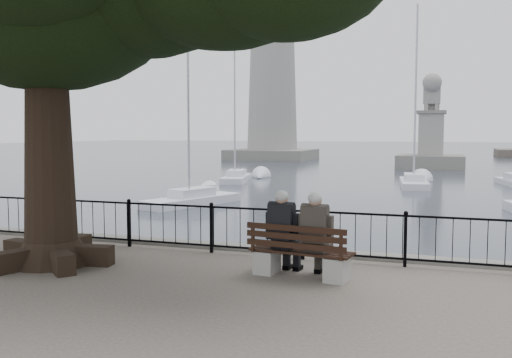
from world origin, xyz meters
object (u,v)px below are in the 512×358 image
at_px(person_left, 285,235).
at_px(person_right, 318,238).
at_px(lion_monument, 431,144).
at_px(bench, 300,259).
at_px(lighthouse, 273,57).

bearing_deg(person_left, person_right, -7.56).
height_order(person_right, lion_monument, lion_monument).
relative_size(bench, person_right, 1.23).
xyz_separation_m(bench, lion_monument, (0.69, 48.86, 1.01)).
bearing_deg(lighthouse, person_left, -72.66).
height_order(bench, person_left, person_left).
bearing_deg(person_right, lion_monument, 89.53).
relative_size(person_left, lighthouse, 0.05).
bearing_deg(person_right, bench, -167.21).
xyz_separation_m(bench, lighthouse, (-19.31, 60.93, 11.77)).
bearing_deg(lion_monument, person_right, -90.47).
height_order(person_left, lighthouse, lighthouse).
bearing_deg(person_right, lighthouse, 107.85).
height_order(lighthouse, lion_monument, lighthouse).
distance_m(bench, lighthouse, 64.99).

